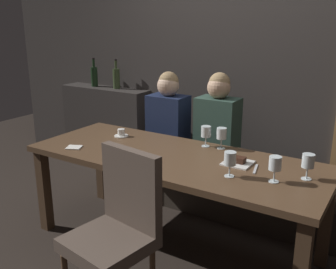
{
  "coord_description": "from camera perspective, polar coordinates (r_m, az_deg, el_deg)",
  "views": [
    {
      "loc": [
        1.37,
        -2.26,
        1.69
      ],
      "look_at": [
        -0.14,
        0.15,
        0.84
      ],
      "focal_mm": 41.12,
      "sensor_mm": 36.0,
      "label": 1
    }
  ],
  "objects": [
    {
      "name": "wine_bottle_pale_label",
      "position": [
        4.36,
        -7.67,
        8.33
      ],
      "size": [
        0.08,
        0.08,
        0.33
      ],
      "color": "#384728",
      "rests_on": "back_counter"
    },
    {
      "name": "diner_redhead",
      "position": [
        3.59,
        0.02,
        2.7
      ],
      "size": [
        0.36,
        0.24,
        0.79
      ],
      "color": "#192342",
      "rests_on": "banquette_bench"
    },
    {
      "name": "fork_on_table",
      "position": [
        2.62,
        12.84,
        -5.01
      ],
      "size": [
        0.05,
        0.17,
        0.01
      ],
      "primitive_type": "cube",
      "rotation": [
        0.0,
        0.0,
        0.22
      ],
      "color": "silver",
      "rests_on": "dining_table"
    },
    {
      "name": "wine_glass_end_right",
      "position": [
        2.95,
        7.94,
        0.01
      ],
      "size": [
        0.08,
        0.08,
        0.16
      ],
      "color": "silver",
      "rests_on": "dining_table"
    },
    {
      "name": "banquette_bench",
      "position": [
        3.57,
        6.71,
        -7.63
      ],
      "size": [
        2.5,
        0.44,
        0.45
      ],
      "color": "#312A23",
      "rests_on": "ground"
    },
    {
      "name": "back_counter",
      "position": [
        4.57,
        -9.06,
        1.02
      ],
      "size": [
        1.1,
        0.28,
        0.95
      ],
      "primitive_type": "cube",
      "color": "#2F2B29",
      "rests_on": "ground"
    },
    {
      "name": "back_wall_tiled",
      "position": [
        3.74,
        10.93,
        13.45
      ],
      "size": [
        6.0,
        0.12,
        3.0
      ],
      "primitive_type": "cube",
      "color": "#383330",
      "rests_on": "ground"
    },
    {
      "name": "dining_table",
      "position": [
        2.84,
        0.85,
        -4.82
      ],
      "size": [
        2.2,
        0.84,
        0.74
      ],
      "color": "#493422",
      "rests_on": "ground"
    },
    {
      "name": "folded_napkin",
      "position": [
        3.06,
        -13.76,
        -1.86
      ],
      "size": [
        0.14,
        0.14,
        0.01
      ],
      "primitive_type": "cube",
      "rotation": [
        0.0,
        0.0,
        0.44
      ],
      "color": "silver",
      "rests_on": "dining_table"
    },
    {
      "name": "dessert_plate",
      "position": [
        2.69,
        10.38,
        -4.01
      ],
      "size": [
        0.19,
        0.19,
        0.05
      ],
      "color": "white",
      "rests_on": "dining_table"
    },
    {
      "name": "wine_glass_far_right",
      "position": [
        2.41,
        15.6,
        -4.23
      ],
      "size": [
        0.08,
        0.08,
        0.16
      ],
      "color": "silver",
      "rests_on": "dining_table"
    },
    {
      "name": "espresso_cup",
      "position": [
        3.28,
        -6.95,
        0.17
      ],
      "size": [
        0.12,
        0.12,
        0.06
      ],
      "color": "white",
      "rests_on": "dining_table"
    },
    {
      "name": "wine_glass_center_front",
      "position": [
        2.51,
        20.06,
        -3.79
      ],
      "size": [
        0.08,
        0.08,
        0.16
      ],
      "color": "silver",
      "rests_on": "dining_table"
    },
    {
      "name": "wine_glass_center_back",
      "position": [
        2.99,
        5.65,
        0.36
      ],
      "size": [
        0.08,
        0.08,
        0.16
      ],
      "color": "silver",
      "rests_on": "dining_table"
    },
    {
      "name": "ground",
      "position": [
        3.14,
        0.8,
        -15.98
      ],
      "size": [
        9.0,
        9.0,
        0.0
      ],
      "primitive_type": "plane",
      "color": "black"
    },
    {
      "name": "diner_bearded",
      "position": [
        3.39,
        7.37,
        1.91
      ],
      "size": [
        0.36,
        0.24,
        0.81
      ],
      "color": "#2D473D",
      "rests_on": "banquette_bench"
    },
    {
      "name": "wine_bottle_dark_red",
      "position": [
        4.55,
        -10.87,
        8.53
      ],
      "size": [
        0.08,
        0.08,
        0.33
      ],
      "color": "black",
      "rests_on": "back_counter"
    },
    {
      "name": "wine_glass_far_left",
      "position": [
        2.44,
        9.18,
        -3.7
      ],
      "size": [
        0.08,
        0.08,
        0.16
      ],
      "color": "silver",
      "rests_on": "dining_table"
    },
    {
      "name": "chair_near_side",
      "position": [
        2.31,
        -7.37,
        -12.8
      ],
      "size": [
        0.5,
        0.5,
        0.98
      ],
      "color": "brown",
      "rests_on": "ground"
    }
  ]
}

